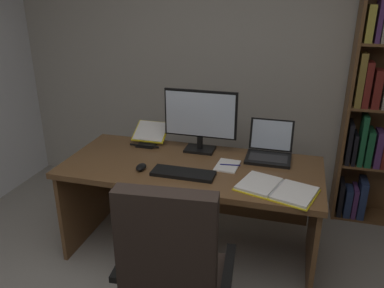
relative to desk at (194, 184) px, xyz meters
name	(u,v)px	position (x,y,z in m)	size (l,w,h in m)	color
wall_back	(239,41)	(0.13, 1.02, 0.91)	(4.83, 0.12, 2.89)	#B2ADA3
desk	(194,184)	(0.00, 0.00, 0.00)	(1.80, 0.80, 0.72)	brown
office_chair	(173,284)	(0.14, -0.94, -0.09)	(0.64, 0.60, 1.05)	black
monitor	(200,120)	(-0.01, 0.19, 0.43)	(0.55, 0.16, 0.47)	black
laptop	(269,150)	(0.51, 0.20, 0.24)	(0.32, 0.32, 0.25)	black
keyboard	(183,173)	(-0.01, -0.25, 0.20)	(0.42, 0.15, 0.02)	black
computer_mouse	(141,167)	(-0.31, -0.25, 0.21)	(0.06, 0.10, 0.04)	black
reading_stand_with_book	(150,134)	(-0.44, 0.25, 0.26)	(0.27, 0.26, 0.14)	black
open_binder	(277,189)	(0.60, -0.30, 0.20)	(0.53, 0.41, 0.02)	yellow
notepad	(227,166)	(0.25, -0.04, 0.19)	(0.15, 0.21, 0.01)	white
pen	(230,165)	(0.27, -0.04, 0.20)	(0.01, 0.01, 0.14)	navy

